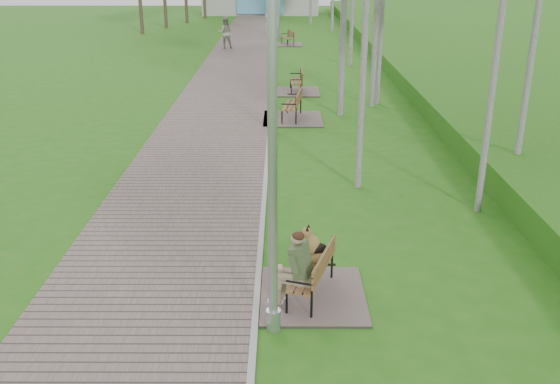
% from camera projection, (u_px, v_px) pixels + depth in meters
% --- Properties ---
extents(ground, '(120.00, 120.00, 0.00)m').
position_uv_depth(ground, '(252.00, 365.00, 8.24)').
color(ground, '#226013').
rests_on(ground, ground).
extents(walkway, '(3.50, 67.00, 0.04)m').
position_uv_depth(walkway, '(235.00, 72.00, 28.30)').
color(walkway, '#62554F').
rests_on(walkway, ground).
extents(kerb, '(0.10, 67.00, 0.05)m').
position_uv_depth(kerb, '(274.00, 72.00, 28.29)').
color(kerb, '#999993').
rests_on(kerb, ground).
extents(embankment, '(14.00, 70.00, 1.60)m').
position_uv_depth(embankment, '(551.00, 79.00, 26.86)').
color(embankment, '#39711E').
rests_on(embankment, ground).
extents(bench_main, '(1.64, 1.83, 1.43)m').
position_uv_depth(bench_main, '(308.00, 275.00, 9.70)').
color(bench_main, '#62554F').
rests_on(bench_main, ground).
extents(bench_second, '(1.91, 2.12, 1.17)m').
position_uv_depth(bench_second, '(292.00, 113.00, 20.28)').
color(bench_second, '#62554F').
rests_on(bench_second, ground).
extents(bench_third, '(1.72, 1.91, 1.06)m').
position_uv_depth(bench_third, '(296.00, 87.00, 24.27)').
color(bench_third, '#62554F').
rests_on(bench_third, ground).
extents(bench_far, '(1.64, 1.82, 1.00)m').
position_uv_depth(bench_far, '(288.00, 42.00, 36.76)').
color(bench_far, '#62554F').
rests_on(bench_far, ground).
extents(lamp_post_near, '(0.22, 0.22, 5.57)m').
position_uv_depth(lamp_post_near, '(273.00, 158.00, 8.08)').
color(lamp_post_near, '#A3A6AB').
rests_on(lamp_post_near, ground).
extents(lamp_post_second, '(0.21, 0.21, 5.46)m').
position_uv_depth(lamp_post_second, '(273.00, 47.00, 17.94)').
color(lamp_post_second, '#A3A6AB').
rests_on(lamp_post_second, ground).
extents(pedestrian_near, '(0.78, 0.65, 1.83)m').
position_uv_depth(pedestrian_near, '(270.00, 21.00, 40.95)').
color(pedestrian_near, white).
rests_on(pedestrian_near, ground).
extents(pedestrian_far, '(0.93, 0.76, 1.77)m').
position_uv_depth(pedestrian_far, '(225.00, 33.00, 35.01)').
color(pedestrian_far, gray).
rests_on(pedestrian_far, ground).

